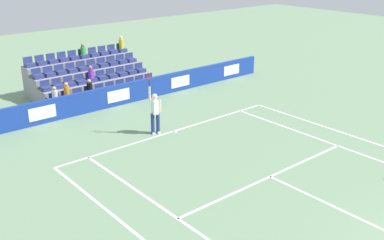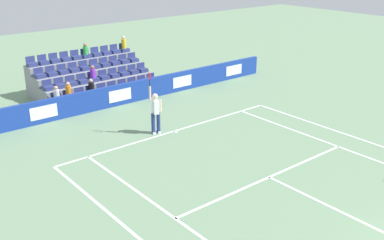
{
  "view_description": "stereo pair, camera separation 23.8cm",
  "coord_description": "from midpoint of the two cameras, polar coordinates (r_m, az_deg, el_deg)",
  "views": [
    {
      "loc": [
        11.26,
        2.76,
        7.52
      ],
      "look_at": [
        0.36,
        -10.21,
        1.1
      ],
      "focal_mm": 42.9,
      "sensor_mm": 36.0,
      "label": 1
    },
    {
      "loc": [
        11.07,
        2.91,
        7.52
      ],
      "look_at": [
        0.36,
        -10.21,
        1.1
      ],
      "focal_mm": 42.9,
      "sensor_mm": 36.0,
      "label": 2
    }
  ],
  "objects": [
    {
      "name": "line_singles_sideline_left",
      "position": [
        13.54,
        -0.39,
        -12.96
      ],
      "size": [
        0.1,
        11.89,
        0.01
      ],
      "primitive_type": "cube",
      "color": "white",
      "rests_on": "ground"
    },
    {
      "name": "line_service",
      "position": [
        16.33,
        9.99,
        -7.0
      ],
      "size": [
        8.23,
        0.1,
        0.01
      ],
      "primitive_type": "cube",
      "color": "white",
      "rests_on": "ground"
    },
    {
      "name": "line_doubles_sideline_right",
      "position": [
        20.27,
        21.27,
        -2.5
      ],
      "size": [
        0.1,
        11.89,
        0.01
      ],
      "primitive_type": "cube",
      "color": "white",
      "rests_on": "ground"
    },
    {
      "name": "line_singles_sideline_right",
      "position": [
        19.16,
        19.19,
        -3.57
      ],
      "size": [
        0.1,
        11.89,
        0.01
      ],
      "primitive_type": "cube",
      "color": "white",
      "rests_on": "ground"
    },
    {
      "name": "tennis_player",
      "position": [
        19.44,
        -4.23,
        1.08
      ],
      "size": [
        0.51,
        0.41,
        2.85
      ],
      "color": "navy",
      "rests_on": "ground"
    },
    {
      "name": "line_baseline",
      "position": [
        19.95,
        -1.9,
        -1.39
      ],
      "size": [
        10.97,
        0.1,
        0.01
      ],
      "primitive_type": "cube",
      "color": "white",
      "rests_on": "ground"
    },
    {
      "name": "stadium_stand",
      "position": [
        25.81,
        -12.16,
        4.91
      ],
      "size": [
        6.2,
        3.8,
        2.63
      ],
      "color": "gray",
      "rests_on": "ground"
    },
    {
      "name": "line_centre_service",
      "position": [
        14.75,
        19.51,
        -11.21
      ],
      "size": [
        0.1,
        6.4,
        0.01
      ],
      "primitive_type": "cube",
      "color": "white",
      "rests_on": "ground"
    },
    {
      "name": "sponsor_barrier",
      "position": [
        23.38,
        -8.77,
        3.12
      ],
      "size": [
        19.85,
        0.22,
        1.07
      ],
      "color": "#193899",
      "rests_on": "ground"
    },
    {
      "name": "line_centre_mark",
      "position": [
        19.88,
        -1.72,
        -1.47
      ],
      "size": [
        0.1,
        0.2,
        0.01
      ],
      "primitive_type": "cube",
      "color": "white",
      "rests_on": "ground"
    }
  ]
}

